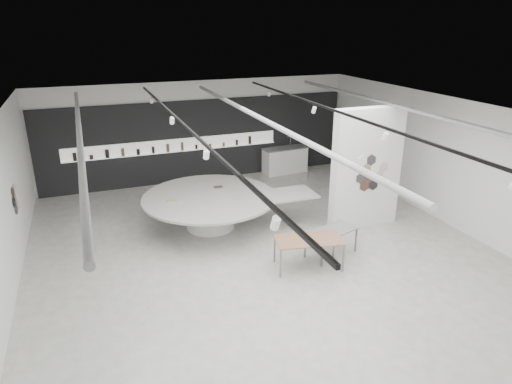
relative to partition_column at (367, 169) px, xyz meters
name	(u,v)px	position (x,y,z in m)	size (l,w,h in m)	color
room	(266,186)	(-3.59, -1.00, 0.27)	(12.02, 14.02, 3.82)	beige
back_wall_display	(198,141)	(-3.58, 5.94, -0.26)	(11.80, 0.27, 3.10)	black
partition_column	(367,169)	(0.00, 0.00, 0.00)	(2.20, 0.38, 3.60)	white
display_island	(213,207)	(-4.29, 1.47, -1.14)	(5.14, 4.09, 1.02)	white
sample_table_wood	(309,241)	(-2.71, -1.70, -1.08)	(1.80, 1.16, 0.78)	#8E6249
sample_table_stone	(332,232)	(-1.85, -1.33, -1.15)	(1.52, 1.07, 0.71)	gray
kitchen_counter	(285,160)	(-0.10, 5.54, -1.28)	(1.89, 0.88, 1.44)	white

